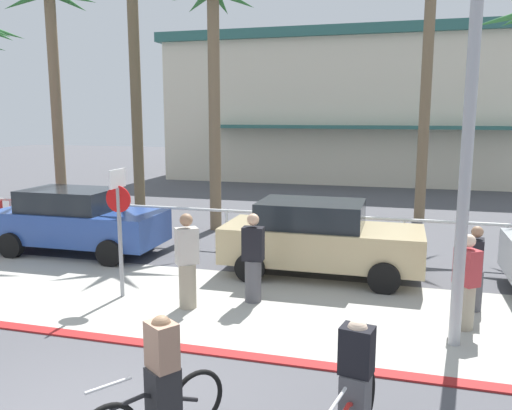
{
  "coord_description": "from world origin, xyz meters",
  "views": [
    {
      "loc": [
        3.38,
        -4.83,
        3.58
      ],
      "look_at": [
        0.36,
        6.0,
        1.64
      ],
      "focal_mm": 36.72,
      "sensor_mm": 36.0,
      "label": 1
    }
  ],
  "objects_px": {
    "palm_tree_3": "(133,15)",
    "car_tan_2": "(319,238)",
    "palm_tree_5": "(431,19)",
    "cyclist_red_0": "(354,391)",
    "streetlight_curb": "(475,65)",
    "palm_tree_4": "(213,46)",
    "palm_tree_2": "(51,53)",
    "pedestrian_2": "(466,286)",
    "pedestrian_0": "(474,272)",
    "pedestrian_1": "(187,265)",
    "car_blue_1": "(77,220)",
    "cyclist_black_1": "(159,384)",
    "stop_sign_bike_lane": "(119,215)",
    "pedestrian_3": "(253,262)"
  },
  "relations": [
    {
      "from": "palm_tree_5",
      "to": "cyclist_red_0",
      "type": "relative_size",
      "value": 5.12
    },
    {
      "from": "cyclist_black_1",
      "to": "pedestrian_2",
      "type": "distance_m",
      "value": 5.51
    },
    {
      "from": "streetlight_curb",
      "to": "cyclist_red_0",
      "type": "xyz_separation_m",
      "value": [
        -1.3,
        -2.84,
        -3.58
      ]
    },
    {
      "from": "palm_tree_4",
      "to": "palm_tree_5",
      "type": "distance_m",
      "value": 7.25
    },
    {
      "from": "streetlight_curb",
      "to": "pedestrian_0",
      "type": "bearing_deg",
      "value": 76.51
    },
    {
      "from": "palm_tree_4",
      "to": "palm_tree_5",
      "type": "relative_size",
      "value": 0.81
    },
    {
      "from": "palm_tree_3",
      "to": "cyclist_red_0",
      "type": "xyz_separation_m",
      "value": [
        8.19,
        -10.75,
        -6.08
      ]
    },
    {
      "from": "cyclist_black_1",
      "to": "car_blue_1",
      "type": "bearing_deg",
      "value": 129.59
    },
    {
      "from": "stop_sign_bike_lane",
      "to": "pedestrian_3",
      "type": "bearing_deg",
      "value": 9.28
    },
    {
      "from": "stop_sign_bike_lane",
      "to": "cyclist_red_0",
      "type": "bearing_deg",
      "value": -36.95
    },
    {
      "from": "streetlight_curb",
      "to": "palm_tree_3",
      "type": "distance_m",
      "value": 12.6
    },
    {
      "from": "cyclist_red_0",
      "to": "pedestrian_1",
      "type": "distance_m",
      "value": 4.81
    },
    {
      "from": "palm_tree_5",
      "to": "pedestrian_3",
      "type": "bearing_deg",
      "value": -109.73
    },
    {
      "from": "palm_tree_3",
      "to": "stop_sign_bike_lane",
      "type": "bearing_deg",
      "value": -64.84
    },
    {
      "from": "palm_tree_4",
      "to": "pedestrian_1",
      "type": "relative_size",
      "value": 4.08
    },
    {
      "from": "car_tan_2",
      "to": "streetlight_curb",
      "type": "bearing_deg",
      "value": -51.58
    },
    {
      "from": "stop_sign_bike_lane",
      "to": "pedestrian_1",
      "type": "distance_m",
      "value": 1.73
    },
    {
      "from": "palm_tree_3",
      "to": "car_tan_2",
      "type": "height_order",
      "value": "palm_tree_3"
    },
    {
      "from": "palm_tree_2",
      "to": "pedestrian_2",
      "type": "relative_size",
      "value": 4.7
    },
    {
      "from": "palm_tree_4",
      "to": "pedestrian_0",
      "type": "xyz_separation_m",
      "value": [
        6.99,
        -5.35,
        -4.9
      ]
    },
    {
      "from": "car_tan_2",
      "to": "palm_tree_5",
      "type": "bearing_deg",
      "value": 71.74
    },
    {
      "from": "cyclist_black_1",
      "to": "streetlight_curb",
      "type": "bearing_deg",
      "value": 44.27
    },
    {
      "from": "streetlight_curb",
      "to": "cyclist_red_0",
      "type": "bearing_deg",
      "value": -114.59
    },
    {
      "from": "stop_sign_bike_lane",
      "to": "pedestrian_1",
      "type": "bearing_deg",
      "value": -8.65
    },
    {
      "from": "car_tan_2",
      "to": "pedestrian_3",
      "type": "height_order",
      "value": "pedestrian_3"
    },
    {
      "from": "palm_tree_4",
      "to": "pedestrian_0",
      "type": "bearing_deg",
      "value": -37.44
    },
    {
      "from": "palm_tree_2",
      "to": "stop_sign_bike_lane",
      "type": "bearing_deg",
      "value": -47.15
    },
    {
      "from": "pedestrian_0",
      "to": "pedestrian_1",
      "type": "relative_size",
      "value": 0.88
    },
    {
      "from": "cyclist_red_0",
      "to": "pedestrian_3",
      "type": "xyz_separation_m",
      "value": [
        -2.28,
        4.08,
        0.12
      ]
    },
    {
      "from": "pedestrian_0",
      "to": "pedestrian_3",
      "type": "bearing_deg",
      "value": -170.64
    },
    {
      "from": "stop_sign_bike_lane",
      "to": "palm_tree_5",
      "type": "distance_m",
      "value": 12.53
    },
    {
      "from": "streetlight_curb",
      "to": "palm_tree_4",
      "type": "distance_m",
      "value": 9.86
    },
    {
      "from": "cyclist_black_1",
      "to": "pedestrian_1",
      "type": "bearing_deg",
      "value": 108.67
    },
    {
      "from": "palm_tree_2",
      "to": "streetlight_curb",
      "type": "bearing_deg",
      "value": -31.23
    },
    {
      "from": "palm_tree_4",
      "to": "cyclist_black_1",
      "type": "relative_size",
      "value": 4.85
    },
    {
      "from": "palm_tree_5",
      "to": "pedestrian_3",
      "type": "distance_m",
      "value": 11.58
    },
    {
      "from": "cyclist_red_0",
      "to": "stop_sign_bike_lane",
      "type": "bearing_deg",
      "value": 143.05
    },
    {
      "from": "palm_tree_4",
      "to": "car_blue_1",
      "type": "xyz_separation_m",
      "value": [
        -2.47,
        -3.7,
        -4.76
      ]
    },
    {
      "from": "streetlight_curb",
      "to": "car_tan_2",
      "type": "relative_size",
      "value": 1.7
    },
    {
      "from": "streetlight_curb",
      "to": "pedestrian_1",
      "type": "distance_m",
      "value": 5.82
    },
    {
      "from": "streetlight_curb",
      "to": "palm_tree_4",
      "type": "relative_size",
      "value": 1.01
    },
    {
      "from": "palm_tree_2",
      "to": "palm_tree_4",
      "type": "bearing_deg",
      "value": -2.32
    },
    {
      "from": "car_blue_1",
      "to": "pedestrian_1",
      "type": "xyz_separation_m",
      "value": [
        4.34,
        -2.97,
        -0.02
      ]
    },
    {
      "from": "palm_tree_4",
      "to": "pedestrian_3",
      "type": "distance_m",
      "value": 8.25
    },
    {
      "from": "palm_tree_4",
      "to": "car_blue_1",
      "type": "bearing_deg",
      "value": -123.77
    },
    {
      "from": "palm_tree_3",
      "to": "car_tan_2",
      "type": "relative_size",
      "value": 2.2
    },
    {
      "from": "palm_tree_4",
      "to": "cyclist_black_1",
      "type": "distance_m",
      "value": 12.05
    },
    {
      "from": "palm_tree_4",
      "to": "cyclist_black_1",
      "type": "xyz_separation_m",
      "value": [
        3.17,
        -10.53,
        -4.94
      ]
    },
    {
      "from": "car_tan_2",
      "to": "pedestrian_1",
      "type": "height_order",
      "value": "pedestrian_1"
    },
    {
      "from": "cyclist_red_0",
      "to": "pedestrian_0",
      "type": "relative_size",
      "value": 1.12
    }
  ]
}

